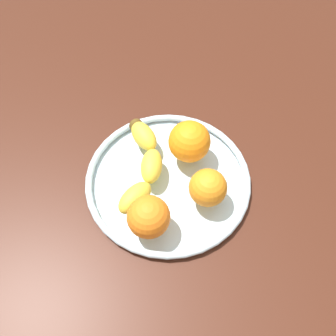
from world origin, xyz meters
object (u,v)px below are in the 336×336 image
orange_back_right (208,188)px  orange_front_left (149,217)px  banana (143,163)px  orange_center (189,141)px  fruit_bowl (168,180)px

orange_back_right → orange_front_left: (-3.48, 10.43, 0.25)cm
banana → orange_center: orange_center is taller
orange_front_left → orange_back_right: bearing=-71.5°
fruit_bowl → orange_center: size_ratio=3.94×
orange_center → orange_front_left: 15.92cm
orange_front_left → orange_center: bearing=-36.1°
orange_back_right → orange_front_left: bearing=108.5°
banana → orange_front_left: (-11.03, 0.74, 1.58)cm
fruit_bowl → orange_front_left: (-8.60, 4.71, 4.34)cm
orange_back_right → orange_center: 9.45cm
fruit_bowl → orange_back_right: size_ratio=4.62×
fruit_bowl → orange_center: bearing=-47.5°
fruit_bowl → orange_back_right: orange_back_right is taller
orange_back_right → orange_center: size_ratio=0.85×
fruit_bowl → orange_front_left: orange_front_left is taller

